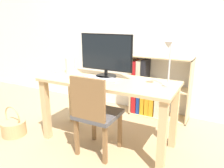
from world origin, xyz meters
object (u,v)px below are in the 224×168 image
Objects in this scene: chair at (95,113)px; basket at (14,127)px; keyboard at (102,79)px; vase at (70,64)px; monitor at (106,54)px; bookshelf at (150,90)px; desk_lamp at (168,60)px.

basket is (-1.07, -0.12, -0.36)m from chair.
vase is at bearing 168.51° from keyboard.
basket is (-0.53, -0.46, -0.73)m from vase.
basket is at bearing -154.33° from monitor.
keyboard is 0.45× the size of bookshelf.
keyboard is at bearing -83.26° from monitor.
vase reaches higher than bookshelf.
desk_lamp is 1.19m from bookshelf.
vase is 0.26× the size of bookshelf.
monitor is 1.57× the size of keyboard.
vase is 0.27× the size of chair.
desk_lamp is 0.49× the size of bookshelf.
basket is at bearing -160.49° from keyboard.
chair reaches higher than basket.
vase is at bearing -177.10° from monitor.
monitor is 0.27m from keyboard.
desk_lamp reaches higher than bookshelf.
vase reaches higher than chair.
chair reaches higher than keyboard.
keyboard is (0.01, -0.12, -0.24)m from monitor.
vase is 0.63× the size of basket.
bookshelf is (0.71, 0.85, -0.45)m from vase.
bookshelf is (0.25, 0.82, -0.60)m from monitor.
vase is 1.20m from bookshelf.
vase is (-0.47, -0.02, -0.15)m from monitor.
bookshelf reaches higher than basket.
keyboard is 0.46× the size of chair.
basket is (-1.00, -0.48, -0.88)m from monitor.
vase reaches higher than keyboard.
keyboard is 1.07× the size of basket.
desk_lamp is 1.94m from basket.
monitor is 2.67× the size of vase.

